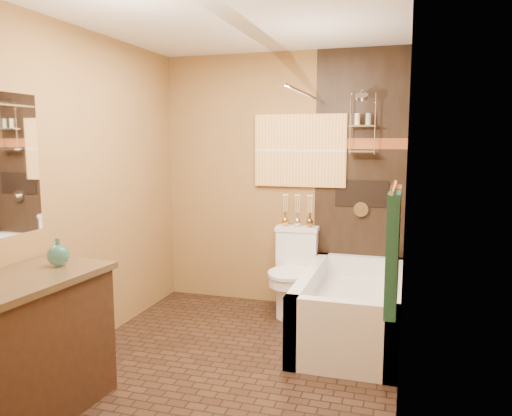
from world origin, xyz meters
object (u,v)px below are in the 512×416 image
at_px(sunset_painting, 300,151).
at_px(bathtub, 351,313).
at_px(toilet, 293,271).
at_px(vanity, 27,346).

distance_m(sunset_painting, bathtub, 1.63).
relative_size(sunset_painting, toilet, 1.10).
xyz_separation_m(sunset_painting, bathtub, (0.60, -0.73, -1.33)).
xyz_separation_m(bathtub, toilet, (-0.60, 0.46, 0.19)).
bearing_deg(bathtub, vanity, -134.58).
relative_size(sunset_painting, bathtub, 0.60).
bearing_deg(sunset_painting, vanity, -114.43).
bearing_deg(bathtub, toilet, 142.74).
xyz_separation_m(toilet, vanity, (-1.12, -2.21, 0.02)).
height_order(bathtub, vanity, vanity).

